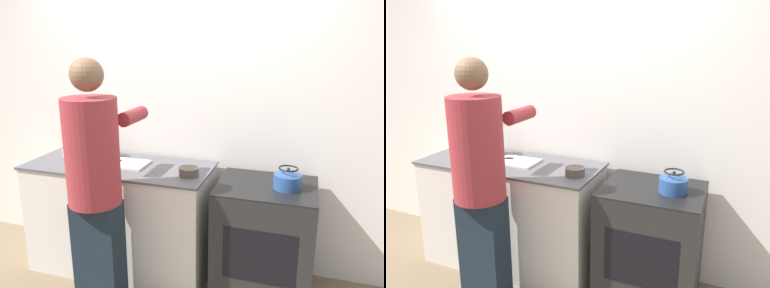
% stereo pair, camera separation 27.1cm
% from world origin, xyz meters
% --- Properties ---
extents(wall_back, '(8.00, 0.05, 2.60)m').
position_xyz_m(wall_back, '(0.00, 0.68, 1.30)').
color(wall_back, white).
rests_on(wall_back, ground_plane).
extents(counter, '(1.52, 0.64, 0.94)m').
position_xyz_m(counter, '(-0.40, 0.31, 0.47)').
color(counter, silver).
rests_on(counter, ground_plane).
extents(oven, '(0.71, 0.60, 0.90)m').
position_xyz_m(oven, '(0.79, 0.30, 0.45)').
color(oven, black).
rests_on(oven, ground_plane).
extents(person, '(0.40, 0.64, 1.81)m').
position_xyz_m(person, '(-0.29, -0.23, 0.98)').
color(person, '#17232D').
rests_on(person, ground_plane).
extents(cutting_board, '(0.34, 0.25, 0.02)m').
position_xyz_m(cutting_board, '(-0.34, 0.31, 0.95)').
color(cutting_board, silver).
rests_on(cutting_board, counter).
extents(knife, '(0.19, 0.08, 0.01)m').
position_xyz_m(knife, '(-0.38, 0.35, 0.96)').
color(knife, silver).
rests_on(knife, cutting_board).
extents(kettle, '(0.19, 0.19, 0.16)m').
position_xyz_m(kettle, '(0.94, 0.28, 0.97)').
color(kettle, '#284C8C').
rests_on(kettle, oven).
extents(bowl_prep, '(0.15, 0.15, 0.06)m').
position_xyz_m(bowl_prep, '(0.22, 0.22, 0.97)').
color(bowl_prep, brown).
rests_on(bowl_prep, counter).
extents(bowl_mixing, '(0.20, 0.20, 0.06)m').
position_xyz_m(bowl_mixing, '(-0.89, 0.41, 0.97)').
color(bowl_mixing, '#C6B789').
rests_on(bowl_mixing, counter).
extents(canister_jar, '(0.16, 0.16, 0.18)m').
position_xyz_m(canister_jar, '(-0.65, 0.43, 1.03)').
color(canister_jar, '#4C4C51').
rests_on(canister_jar, counter).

